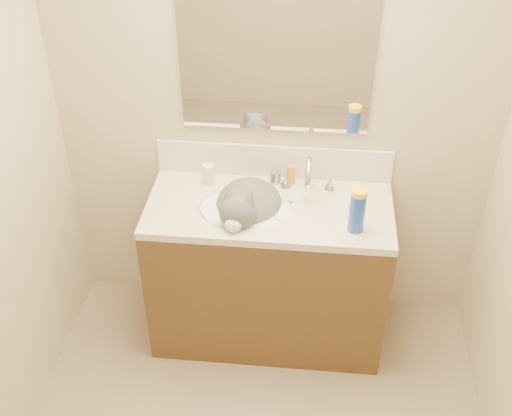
% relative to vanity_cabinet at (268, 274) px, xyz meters
% --- Properties ---
extents(room_shell, '(2.24, 2.54, 2.52)m').
position_rel_vanity_cabinet_xyz_m(room_shell, '(0.00, -0.97, 1.08)').
color(room_shell, '#C1B18F').
rests_on(room_shell, ground).
extents(vanity_cabinet, '(1.20, 0.55, 0.82)m').
position_rel_vanity_cabinet_xyz_m(vanity_cabinet, '(0.00, 0.00, 0.00)').
color(vanity_cabinet, '#4F361B').
rests_on(vanity_cabinet, ground).
extents(counter_slab, '(1.20, 0.55, 0.04)m').
position_rel_vanity_cabinet_xyz_m(counter_slab, '(0.00, 0.00, 0.43)').
color(counter_slab, beige).
rests_on(counter_slab, vanity_cabinet).
extents(basin, '(0.45, 0.36, 0.14)m').
position_rel_vanity_cabinet_xyz_m(basin, '(-0.12, -0.03, 0.38)').
color(basin, white).
rests_on(basin, vanity_cabinet).
extents(faucet, '(0.28, 0.20, 0.21)m').
position_rel_vanity_cabinet_xyz_m(faucet, '(0.18, 0.14, 0.54)').
color(faucet, silver).
rests_on(faucet, counter_slab).
extents(cat, '(0.40, 0.50, 0.35)m').
position_rel_vanity_cabinet_xyz_m(cat, '(-0.11, -0.01, 0.44)').
color(cat, '#4E4B4E').
rests_on(cat, basin).
extents(backsplash, '(1.20, 0.02, 0.18)m').
position_rel_vanity_cabinet_xyz_m(backsplash, '(0.00, 0.26, 0.54)').
color(backsplash, silver).
rests_on(backsplash, counter_slab).
extents(mirror, '(0.90, 0.02, 0.80)m').
position_rel_vanity_cabinet_xyz_m(mirror, '(0.00, 0.26, 1.13)').
color(mirror, white).
rests_on(mirror, room_shell).
extents(pill_bottle, '(0.08, 0.08, 0.11)m').
position_rel_vanity_cabinet_xyz_m(pill_bottle, '(-0.32, 0.16, 0.50)').
color(pill_bottle, silver).
rests_on(pill_bottle, counter_slab).
extents(pill_label, '(0.07, 0.07, 0.04)m').
position_rel_vanity_cabinet_xyz_m(pill_label, '(-0.32, 0.16, 0.49)').
color(pill_label, orange).
rests_on(pill_label, pill_bottle).
extents(silver_jar, '(0.06, 0.06, 0.07)m').
position_rel_vanity_cabinet_xyz_m(silver_jar, '(0.01, 0.20, 0.48)').
color(silver_jar, '#B7B7BC').
rests_on(silver_jar, counter_slab).
extents(amber_bottle, '(0.05, 0.05, 0.11)m').
position_rel_vanity_cabinet_xyz_m(amber_bottle, '(0.09, 0.20, 0.50)').
color(amber_bottle, orange).
rests_on(amber_bottle, counter_slab).
extents(toothbrush, '(0.05, 0.12, 0.01)m').
position_rel_vanity_cabinet_xyz_m(toothbrush, '(0.10, 0.04, 0.45)').
color(toothbrush, silver).
rests_on(toothbrush, counter_slab).
extents(toothbrush_head, '(0.02, 0.03, 0.02)m').
position_rel_vanity_cabinet_xyz_m(toothbrush_head, '(0.10, 0.04, 0.46)').
color(toothbrush_head, '#6487D6').
rests_on(toothbrush_head, counter_slab).
extents(spray_can, '(0.10, 0.10, 0.20)m').
position_rel_vanity_cabinet_xyz_m(spray_can, '(0.41, -0.14, 0.55)').
color(spray_can, blue).
rests_on(spray_can, counter_slab).
extents(spray_cap, '(0.10, 0.10, 0.04)m').
position_rel_vanity_cabinet_xyz_m(spray_cap, '(0.41, -0.14, 0.65)').
color(spray_cap, yellow).
rests_on(spray_cap, spray_can).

